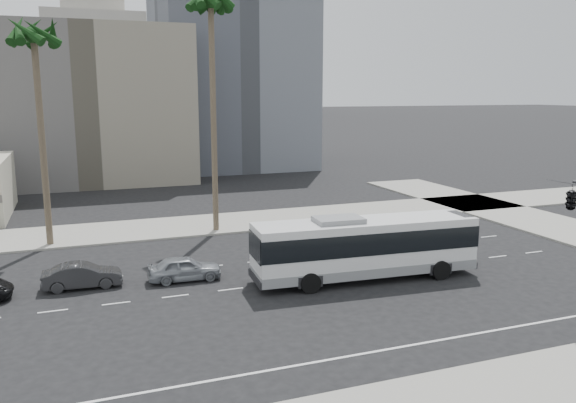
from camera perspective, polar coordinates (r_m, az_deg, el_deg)
name	(u,v)px	position (r m, az deg, el deg)	size (l,w,h in m)	color
ground	(331,277)	(33.68, 4.26, -7.53)	(700.00, 700.00, 0.00)	black
sidewalk_north	(252,221)	(47.66, -3.55, -1.92)	(120.00, 7.00, 0.15)	gray
midrise_beige_west	(84,105)	(74.01, -19.61, 9.01)	(24.00, 18.00, 18.00)	#65615C
midrise_gray_center	(230,74)	(83.81, -5.79, 12.46)	(20.00, 20.00, 26.00)	#4F525C
civic_tower	(93,27)	(280.63, -18.83, 16.09)	(42.00, 42.00, 129.00)	beige
highrise_right	(207,36)	(266.61, -8.08, 16.02)	(26.00, 26.00, 70.00)	slate
highrise_far	(243,53)	(301.42, -4.55, 14.53)	(22.00, 22.00, 60.00)	slate
city_bus	(365,246)	(33.11, 7.69, -4.38)	(13.12, 3.75, 3.73)	silver
car_a	(185,268)	(33.42, -10.24, -6.55)	(4.14, 1.67, 1.41)	gray
car_b	(82,276)	(33.63, -19.77, -6.95)	(4.20, 1.46, 1.38)	#28282A
palm_near	(211,6)	(43.74, -7.69, 18.67)	(5.45, 5.45, 18.34)	brown
palm_mid	(34,40)	(42.30, -23.95, 14.46)	(5.01, 5.01, 15.47)	brown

